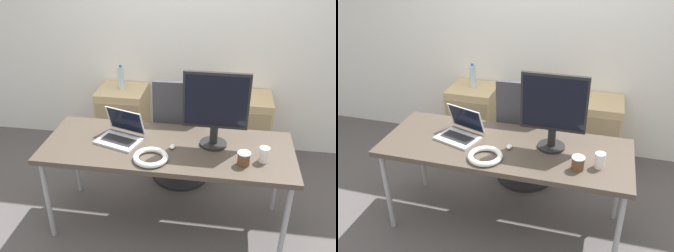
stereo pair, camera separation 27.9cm
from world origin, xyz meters
TOP-DOWN VIEW (x-y plane):
  - ground_plane at (0.00, 0.00)m, footprint 14.00×14.00m
  - wall_back at (0.00, 1.39)m, footprint 10.00×0.05m
  - desk at (0.00, 0.00)m, footprint 1.89×0.71m
  - office_chair at (0.02, 0.62)m, footprint 0.56×0.57m
  - cabinet_left at (-0.67, 1.12)m, footprint 0.49×0.47m
  - cabinet_right at (0.64, 1.12)m, footprint 0.49×0.47m
  - water_bottle at (-0.67, 1.13)m, footprint 0.06×0.06m
  - laptop_center at (-0.37, 0.04)m, footprint 0.38×0.36m
  - monitor at (0.34, 0.07)m, footprint 0.48×0.20m
  - mouse at (0.04, -0.03)m, footprint 0.04×0.06m
  - coffee_cup_white at (0.70, -0.10)m, footprint 0.07×0.07m
  - coffee_cup_brown at (0.56, -0.17)m, footprint 0.09×0.09m
  - cable_coil at (-0.09, -0.21)m, footprint 0.25×0.25m

SIDE VIEW (x-z plane):
  - ground_plane at x=0.00m, z-range 0.00..0.00m
  - cabinet_left at x=-0.67m, z-range 0.00..0.71m
  - cabinet_right at x=0.64m, z-range 0.00..0.71m
  - office_chair at x=0.02m, z-range -0.13..0.97m
  - desk at x=0.00m, z-range 0.33..1.08m
  - mouse at x=0.04m, z-range 0.75..0.78m
  - cable_coil at x=-0.09m, z-range 0.75..0.79m
  - laptop_center at x=-0.37m, z-range 0.69..0.91m
  - coffee_cup_brown at x=0.56m, z-range 0.75..0.85m
  - coffee_cup_white at x=0.70m, z-range 0.75..0.86m
  - water_bottle at x=-0.67m, z-range 0.71..0.97m
  - monitor at x=0.34m, z-range 0.77..1.35m
  - wall_back at x=0.00m, z-range 0.00..2.60m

